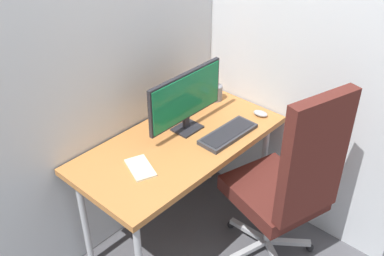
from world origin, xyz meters
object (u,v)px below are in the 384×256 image
Objects in this scene: pen_holder at (216,93)px; notebook at (140,168)px; monitor at (186,98)px; mouse at (260,113)px; keyboard at (228,134)px; office_chair at (289,182)px.

notebook is at bearing -168.24° from pen_holder.
monitor is 0.52m from mouse.
keyboard is 1.96× the size of notebook.
keyboard is 0.31m from mouse.
mouse is (0.31, -0.01, 0.00)m from keyboard.
office_chair reaches higher than mouse.
office_chair is 6.27× the size of notebook.
keyboard is at bearing 90.28° from office_chair.
notebook is (-0.87, 0.16, -0.01)m from mouse.
notebook is (-0.84, -0.17, -0.05)m from pen_holder.
monitor is 0.43m from pen_holder.
mouse is (0.42, -0.24, -0.19)m from monitor.
monitor is 0.32m from keyboard.
monitor is at bearing 99.46° from office_chair.
monitor is 6.07× the size of mouse.
mouse is (0.31, 0.42, 0.12)m from office_chair.
mouse is 0.88m from notebook.
keyboard is 2.22× the size of pen_holder.
office_chair is at bearing -89.72° from keyboard.
pen_holder reaches higher than keyboard.
notebook is (-0.45, -0.08, -0.20)m from monitor.
mouse is at bearing -84.64° from pen_holder.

